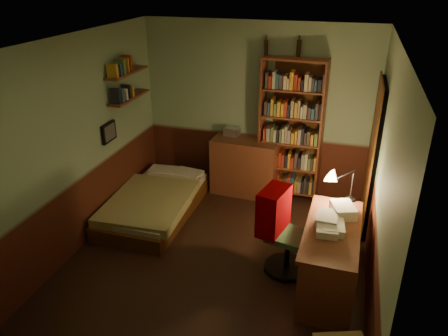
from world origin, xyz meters
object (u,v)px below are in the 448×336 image
(dresser, at_px, (245,166))
(office_chair, at_px, (289,236))
(mini_stereo, at_px, (232,131))
(desk, at_px, (329,257))
(desk_lamp, at_px, (353,180))
(bookshelf, at_px, (291,131))
(bed, at_px, (155,196))

(dresser, bearing_deg, office_chair, -58.45)
(mini_stereo, distance_m, office_chair, 2.30)
(desk, xyz_separation_m, desk_lamp, (0.15, 0.69, 0.64))
(dresser, height_order, bookshelf, bookshelf)
(bookshelf, xyz_separation_m, office_chair, (0.29, -1.87, -0.59))
(dresser, distance_m, office_chair, 2.02)
(bookshelf, height_order, desk, bookshelf)
(dresser, relative_size, desk_lamp, 1.89)
(bookshelf, distance_m, desk, 2.25)
(bookshelf, bearing_deg, mini_stereo, -177.28)
(dresser, bearing_deg, desk, -49.79)
(desk_lamp, height_order, office_chair, desk_lamp)
(dresser, bearing_deg, bed, -133.64)
(bed, relative_size, desk_lamp, 3.59)
(bed, bearing_deg, desk, -19.34)
(desk, distance_m, desk_lamp, 0.95)
(bed, xyz_separation_m, bookshelf, (1.75, 1.10, 0.78))
(office_chair, bearing_deg, desk, -1.80)
(bed, distance_m, bookshelf, 2.21)
(bookshelf, bearing_deg, bed, -142.71)
(bookshelf, relative_size, desk_lamp, 4.03)
(desk_lamp, bearing_deg, dresser, 127.56)
(office_chair, bearing_deg, bed, 172.69)
(bookshelf, xyz_separation_m, desk, (0.77, -2.00, -0.69))
(desk_lamp, bearing_deg, office_chair, -153.10)
(mini_stereo, bearing_deg, desk_lamp, -28.46)
(bed, xyz_separation_m, desk, (2.52, -0.90, 0.09))
(office_chair, bearing_deg, mini_stereo, 135.69)
(mini_stereo, bearing_deg, bed, -118.55)
(bed, height_order, dresser, dresser)
(dresser, distance_m, bookshelf, 0.91)
(mini_stereo, relative_size, desk, 0.16)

